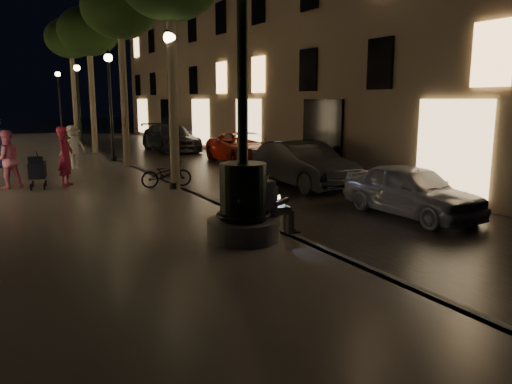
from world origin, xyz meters
TOP-DOWN VIEW (x-y plane):
  - ground at (0.00, 15.00)m, footprint 120.00×120.00m
  - cobble_lane at (3.00, 15.00)m, footprint 6.00×45.00m
  - promenade at (-4.00, 15.00)m, footprint 8.00×45.00m
  - curb_strip at (0.00, 15.00)m, footprint 0.25×45.00m
  - building_right at (10.00, 18.00)m, footprint 8.00×36.00m
  - fountain_lamppost at (-1.00, 2.00)m, footprint 1.40×1.40m
  - seated_man_laptop at (-0.39, 2.00)m, footprint 0.99×0.33m
  - tree_second at (-0.20, 14.00)m, footprint 3.00×3.00m
  - tree_third at (-0.30, 20.00)m, footprint 3.00×3.00m
  - tree_far at (-0.22, 26.00)m, footprint 3.00×3.00m
  - lamp_curb_a at (-0.30, 8.00)m, footprint 0.36×0.36m
  - lamp_curb_b at (-0.30, 16.00)m, footprint 0.36×0.36m
  - lamp_curb_c at (-0.30, 24.00)m, footprint 0.36×0.36m
  - lamp_curb_d at (-0.30, 32.00)m, footprint 0.36×0.36m
  - stroller at (-3.94, 10.02)m, footprint 0.59×1.12m
  - car_front at (4.00, 2.53)m, footprint 1.61×3.87m
  - car_second at (4.00, 7.37)m, footprint 1.68×4.62m
  - car_third at (5.20, 13.91)m, footprint 2.71×5.21m
  - car_rear at (4.00, 20.77)m, footprint 2.19×5.31m
  - pedestrian_red at (-3.08, 10.17)m, footprint 0.72×0.81m
  - pedestrian_pink at (-4.73, 10.54)m, footprint 1.00×0.86m
  - pedestrian_white at (-2.23, 14.27)m, footprint 1.24×0.94m
  - bicycle at (-0.40, 8.39)m, footprint 1.62×0.72m

SIDE VIEW (x-z plane):
  - ground at x=0.00m, z-range 0.00..0.00m
  - cobble_lane at x=3.00m, z-range 0.00..0.02m
  - promenade at x=-4.00m, z-range 0.00..0.20m
  - curb_strip at x=0.00m, z-range 0.00..0.20m
  - bicycle at x=-0.40m, z-range 0.20..1.02m
  - car_front at x=4.00m, z-range 0.00..1.31m
  - car_third at x=5.20m, z-range 0.00..1.40m
  - car_second at x=4.00m, z-range 0.00..1.52m
  - stroller at x=-3.94m, z-range 0.20..1.33m
  - car_rear at x=4.00m, z-range 0.00..1.54m
  - seated_man_laptop at x=-0.39m, z-range 0.24..1.59m
  - pedestrian_white at x=-2.23m, z-range 0.20..1.90m
  - pedestrian_pink at x=-4.73m, z-range 0.20..1.98m
  - pedestrian_red at x=-3.08m, z-range 0.20..2.08m
  - fountain_lamppost at x=-1.00m, z-range -1.39..3.81m
  - lamp_curb_a at x=-0.30m, z-range 0.83..5.64m
  - lamp_curb_b at x=-0.30m, z-range 0.83..5.64m
  - lamp_curb_c at x=-0.30m, z-range 0.83..5.64m
  - lamp_curb_d at x=-0.30m, z-range 0.83..5.64m
  - tree_third at x=-0.30m, z-range 2.54..9.74m
  - tree_second at x=-0.20m, z-range 2.63..10.03m
  - tree_far at x=-0.22m, z-range 2.68..10.18m
  - building_right at x=10.00m, z-range 0.00..15.00m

